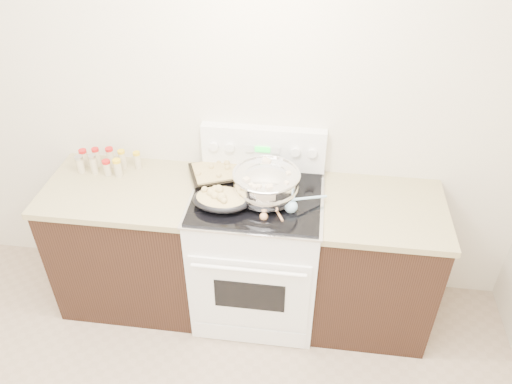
# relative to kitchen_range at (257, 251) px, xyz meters

# --- Properties ---
(room_shell) EXTENTS (4.10, 3.60, 2.75)m
(room_shell) POSITION_rel_kitchen_range_xyz_m (-0.35, -1.42, 1.21)
(room_shell) COLOR beige
(room_shell) RESTS_ON ground
(counter_left) EXTENTS (0.93, 0.67, 0.92)m
(counter_left) POSITION_rel_kitchen_range_xyz_m (-0.83, 0.01, -0.03)
(counter_left) COLOR black
(counter_left) RESTS_ON ground
(counter_right) EXTENTS (0.73, 0.67, 0.92)m
(counter_right) POSITION_rel_kitchen_range_xyz_m (0.73, 0.01, -0.03)
(counter_right) COLOR black
(counter_right) RESTS_ON ground
(kitchen_range) EXTENTS (0.78, 0.73, 1.22)m
(kitchen_range) POSITION_rel_kitchen_range_xyz_m (0.00, 0.00, 0.00)
(kitchen_range) COLOR white
(kitchen_range) RESTS_ON ground
(mixing_bowl) EXTENTS (0.46, 0.46, 0.23)m
(mixing_bowl) POSITION_rel_kitchen_range_xyz_m (0.05, -0.03, 0.54)
(mixing_bowl) COLOR silver
(mixing_bowl) RESTS_ON kitchen_range
(roasting_pan) EXTENTS (0.34, 0.24, 0.12)m
(roasting_pan) POSITION_rel_kitchen_range_xyz_m (-0.19, -0.13, 0.50)
(roasting_pan) COLOR black
(roasting_pan) RESTS_ON kitchen_range
(baking_sheet) EXTENTS (0.46, 0.40, 0.06)m
(baking_sheet) POSITION_rel_kitchen_range_xyz_m (-0.24, 0.19, 0.47)
(baking_sheet) COLOR black
(baking_sheet) RESTS_ON kitchen_range
(wooden_spoon) EXTENTS (0.13, 0.24, 0.04)m
(wooden_spoon) POSITION_rel_kitchen_range_xyz_m (0.08, -0.18, 0.46)
(wooden_spoon) COLOR tan
(wooden_spoon) RESTS_ON kitchen_range
(blue_ladle) EXTENTS (0.24, 0.17, 0.09)m
(blue_ladle) POSITION_rel_kitchen_range_xyz_m (0.22, -0.12, 0.49)
(blue_ladle) COLOR #94BFDD
(blue_ladle) RESTS_ON kitchen_range
(spice_jars) EXTENTS (0.40, 0.15, 0.13)m
(spice_jars) POSITION_rel_kitchen_range_xyz_m (-0.98, 0.16, 0.49)
(spice_jars) COLOR #BFB28C
(spice_jars) RESTS_ON counter_left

